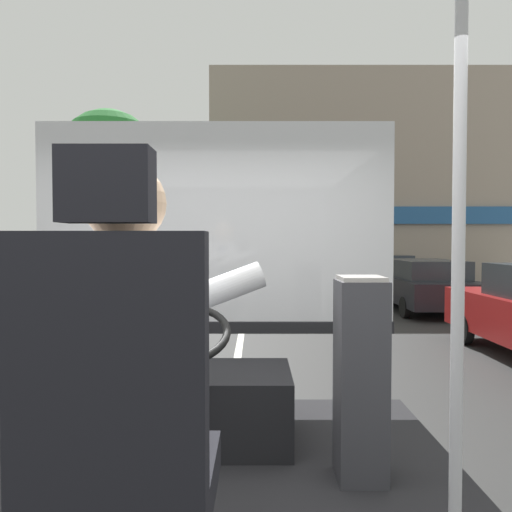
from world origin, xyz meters
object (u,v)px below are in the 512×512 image
Objects in this scene: fare_box at (362,378)px; parked_car_blue at (381,272)px; driver_seat at (123,443)px; parked_car_black at (425,284)px; handrail_pole at (460,280)px; steering_console at (192,404)px; bus_driver at (132,350)px.

fare_box is 0.23× the size of parked_car_blue.
parked_car_black is (4.71, 11.11, -0.58)m from driver_seat.
fare_box is at bearing 110.84° from handrail_pole.
steering_console reaches higher than parked_car_black.
steering_console is 0.26× the size of parked_car_blue.
bus_driver is at bearing -90.00° from steering_console.
handrail_pole is 0.47× the size of parked_car_black.
driver_seat is at bearing -159.43° from handrail_pole.
parked_car_blue is (4.82, 15.85, -0.58)m from driver_seat.
bus_driver is 0.44× the size of handrail_pole.
driver_seat is 16.58m from parked_car_blue.
driver_seat is 1.41× the size of fare_box.
fare_box is at bearing -110.84° from parked_car_black.
bus_driver is at bearing -134.75° from fare_box.
steering_console is 1.16× the size of fare_box.
driver_seat is 1.20m from handrail_pole.
steering_console is at bearing -108.37° from parked_car_blue.
parked_car_black is 4.74m from parked_car_blue.
driver_seat reaches higher than bus_driver.
driver_seat is 1.28m from fare_box.
bus_driver is 16.49m from parked_car_blue.
driver_seat is at bearing -90.00° from bus_driver.
driver_seat is at bearing -131.54° from fare_box.
handrail_pole is at bearing 20.57° from driver_seat.
parked_car_black is (3.65, 10.71, -0.98)m from handrail_pole.
fare_box is 10.87m from parked_car_black.
parked_car_black is at bearing 69.16° from fare_box.
fare_box reaches higher than parked_car_black.
parked_car_blue is (4.82, 14.51, -0.22)m from steering_console.
bus_driver is 1.12m from handrail_pole.
bus_driver is at bearing -113.17° from parked_car_black.
handrail_pole is 11.36m from parked_car_black.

